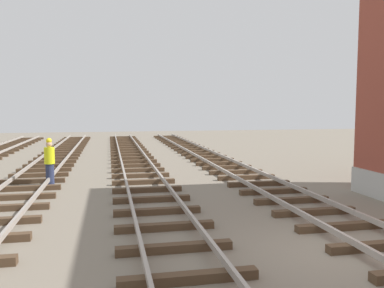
% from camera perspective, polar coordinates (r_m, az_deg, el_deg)
% --- Properties ---
extents(ground_plane, '(88.20, 88.20, 0.00)m').
position_cam_1_polar(ground_plane, '(9.32, 20.35, -14.32)').
color(ground_plane, slate).
extents(track_near_building, '(2.50, 67.84, 0.32)m').
position_cam_1_polar(track_near_building, '(9.80, 25.24, -12.74)').
color(track_near_building, '#4C3826').
rests_on(track_near_building, ground).
extents(track_centre, '(2.50, 67.84, 0.32)m').
position_cam_1_polar(track_centre, '(8.08, -1.57, -16.09)').
color(track_centre, '#4C3826').
rests_on(track_centre, ground).
extents(track_worker_foreground, '(0.40, 0.40, 1.87)m').
position_cam_1_polar(track_worker_foreground, '(16.78, -19.57, -2.39)').
color(track_worker_foreground, '#262D4C').
rests_on(track_worker_foreground, ground).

